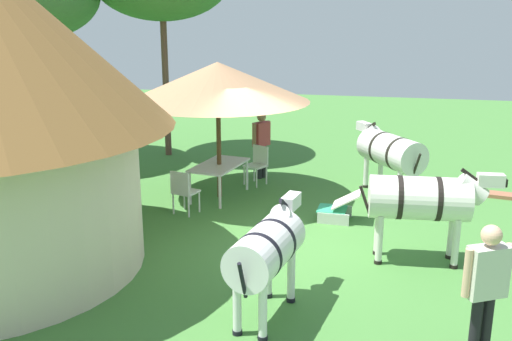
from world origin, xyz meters
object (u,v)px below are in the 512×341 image
object	(u,v)px
zebra_nearest_camera	(390,151)
guest_beside_umbrella	(261,139)
patio_dining_table	(219,168)
zebra_toward_hut	(267,249)
standing_watcher	(486,282)
patio_chair_west_end	(183,189)
zebra_by_umbrella	(422,199)
patio_chair_near_hut	(258,162)
striped_lounge_chair	(338,208)
shade_umbrella	(218,82)

from	to	relation	value
zebra_nearest_camera	guest_beside_umbrella	bearing A→B (deg)	133.70
patio_dining_table	zebra_toward_hut	size ratio (longest dim) A/B	0.79
patio_dining_table	standing_watcher	distance (m)	7.04
patio_chair_west_end	zebra_toward_hut	size ratio (longest dim) A/B	0.43
zebra_by_umbrella	zebra_toward_hut	distance (m)	3.03
patio_dining_table	patio_chair_near_hut	xyz separation A→B (m)	(1.15, -0.60, -0.14)
zebra_nearest_camera	zebra_by_umbrella	distance (m)	3.60
striped_lounge_chair	zebra_nearest_camera	distance (m)	2.28
zebra_nearest_camera	zebra_by_umbrella	xyz separation A→B (m)	(-3.57, -0.49, 0.08)
zebra_toward_hut	guest_beside_umbrella	bearing A→B (deg)	112.61
zebra_nearest_camera	striped_lounge_chair	bearing A→B (deg)	-150.73
patio_chair_near_hut	striped_lounge_chair	xyz separation A→B (m)	(-2.06, -2.05, -0.27)
guest_beside_umbrella	zebra_by_umbrella	world-z (taller)	guest_beside_umbrella
shade_umbrella	zebra_by_umbrella	world-z (taller)	shade_umbrella
guest_beside_umbrella	zebra_by_umbrella	distance (m)	5.45
standing_watcher	zebra_by_umbrella	bearing A→B (deg)	72.58
shade_umbrella	zebra_by_umbrella	distance (m)	5.02
patio_chair_near_hut	guest_beside_umbrella	size ratio (longest dim) A/B	0.56
patio_chair_near_hut	standing_watcher	world-z (taller)	standing_watcher
standing_watcher	zebra_nearest_camera	distance (m)	6.41
patio_chair_west_end	zebra_toward_hut	xyz separation A→B (m)	(-3.52, -2.42, 0.44)
striped_lounge_chair	zebra_by_umbrella	size ratio (longest dim) A/B	0.37
patio_dining_table	patio_chair_near_hut	bearing A→B (deg)	-27.62
patio_chair_west_end	zebra_toward_hut	distance (m)	4.30
patio_chair_west_end	striped_lounge_chair	xyz separation A→B (m)	(0.33, -3.04, -0.27)
shade_umbrella	striped_lounge_chair	xyz separation A→B (m)	(-0.91, -2.65, -2.26)
patio_chair_west_end	zebra_nearest_camera	world-z (taller)	zebra_nearest_camera
standing_watcher	zebra_nearest_camera	bearing A→B (deg)	70.68
shade_umbrella	patio_chair_near_hut	bearing A→B (deg)	-27.62
striped_lounge_chair	patio_dining_table	bearing A→B (deg)	73.32
patio_chair_near_hut	patio_chair_west_end	world-z (taller)	same
patio_dining_table	standing_watcher	size ratio (longest dim) A/B	0.96
standing_watcher	zebra_nearest_camera	world-z (taller)	standing_watcher
patio_dining_table	patio_chair_west_end	size ratio (longest dim) A/B	1.83
zebra_nearest_camera	patio_dining_table	bearing A→B (deg)	161.11
shade_umbrella	zebra_toward_hut	bearing A→B (deg)	-156.92
standing_watcher	zebra_toward_hut	xyz separation A→B (m)	(0.52, 2.61, -0.06)
shade_umbrella	striped_lounge_chair	world-z (taller)	shade_umbrella
patio_dining_table	guest_beside_umbrella	size ratio (longest dim) A/B	1.01
shade_umbrella	standing_watcher	xyz separation A→B (m)	(-5.29, -4.64, -1.49)
guest_beside_umbrella	striped_lounge_chair	distance (m)	3.36
patio_chair_west_end	standing_watcher	world-z (taller)	standing_watcher
patio_dining_table	guest_beside_umbrella	distance (m)	1.77
guest_beside_umbrella	zebra_toward_hut	size ratio (longest dim) A/B	0.78
patio_dining_table	patio_chair_west_end	distance (m)	1.31
zebra_by_umbrella	patio_chair_near_hut	bearing A→B (deg)	-141.14
zebra_by_umbrella	zebra_toward_hut	size ratio (longest dim) A/B	1.08
shade_umbrella	patio_chair_west_end	distance (m)	2.38
zebra_nearest_camera	patio_chair_west_end	bearing A→B (deg)	174.78
standing_watcher	guest_beside_umbrella	bearing A→B (deg)	91.61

